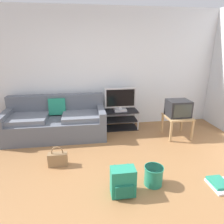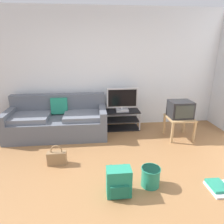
{
  "view_description": "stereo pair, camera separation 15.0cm",
  "coord_description": "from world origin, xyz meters",
  "px_view_note": "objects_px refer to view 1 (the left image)",
  "views": [
    {
      "loc": [
        -0.16,
        -2.24,
        1.89
      ],
      "look_at": [
        0.34,
        1.15,
        0.74
      ],
      "focal_mm": 31.89,
      "sensor_mm": 36.0,
      "label": 1
    },
    {
      "loc": [
        -0.01,
        -2.26,
        1.89
      ],
      "look_at": [
        0.34,
        1.15,
        0.74
      ],
      "focal_mm": 31.89,
      "sensor_mm": 36.0,
      "label": 2
    }
  ],
  "objects_px": {
    "flat_tv": "(120,100)",
    "handbag": "(58,159)",
    "side_table": "(177,119)",
    "crt_tv": "(178,108)",
    "tv_stand": "(120,119)",
    "backpack": "(123,182)",
    "cleaning_bucket": "(154,175)",
    "couch": "(56,122)"
  },
  "relations": [
    {
      "from": "backpack",
      "to": "couch",
      "type": "bearing_deg",
      "value": 132.49
    },
    {
      "from": "couch",
      "to": "handbag",
      "type": "bearing_deg",
      "value": -82.84
    },
    {
      "from": "couch",
      "to": "tv_stand",
      "type": "height_order",
      "value": "couch"
    },
    {
      "from": "flat_tv",
      "to": "cleaning_bucket",
      "type": "bearing_deg",
      "value": -87.1
    },
    {
      "from": "side_table",
      "to": "backpack",
      "type": "bearing_deg",
      "value": -133.17
    },
    {
      "from": "flat_tv",
      "to": "handbag",
      "type": "relative_size",
      "value": 2.01
    },
    {
      "from": "backpack",
      "to": "handbag",
      "type": "distance_m",
      "value": 1.23
    },
    {
      "from": "flat_tv",
      "to": "backpack",
      "type": "height_order",
      "value": "flat_tv"
    },
    {
      "from": "couch",
      "to": "side_table",
      "type": "distance_m",
      "value": 2.61
    },
    {
      "from": "couch",
      "to": "tv_stand",
      "type": "bearing_deg",
      "value": 7.65
    },
    {
      "from": "flat_tv",
      "to": "cleaning_bucket",
      "type": "height_order",
      "value": "flat_tv"
    },
    {
      "from": "flat_tv",
      "to": "handbag",
      "type": "bearing_deg",
      "value": -133.23
    },
    {
      "from": "flat_tv",
      "to": "cleaning_bucket",
      "type": "xyz_separation_m",
      "value": [
        0.1,
        -2.05,
        -0.56
      ]
    },
    {
      "from": "flat_tv",
      "to": "cleaning_bucket",
      "type": "distance_m",
      "value": 2.12
    },
    {
      "from": "backpack",
      "to": "tv_stand",
      "type": "bearing_deg",
      "value": 94.95
    },
    {
      "from": "side_table",
      "to": "tv_stand",
      "type": "bearing_deg",
      "value": 151.91
    },
    {
      "from": "couch",
      "to": "flat_tv",
      "type": "distance_m",
      "value": 1.5
    },
    {
      "from": "cleaning_bucket",
      "to": "couch",
      "type": "bearing_deg",
      "value": 129.47
    },
    {
      "from": "backpack",
      "to": "cleaning_bucket",
      "type": "bearing_deg",
      "value": 30.55
    },
    {
      "from": "couch",
      "to": "backpack",
      "type": "xyz_separation_m",
      "value": [
        1.08,
        -2.01,
        -0.12
      ]
    },
    {
      "from": "side_table",
      "to": "handbag",
      "type": "xyz_separation_m",
      "value": [
        -2.43,
        -0.79,
        -0.27
      ]
    },
    {
      "from": "couch",
      "to": "flat_tv",
      "type": "height_order",
      "value": "flat_tv"
    },
    {
      "from": "couch",
      "to": "side_table",
      "type": "bearing_deg",
      "value": -9.09
    },
    {
      "from": "side_table",
      "to": "crt_tv",
      "type": "xyz_separation_m",
      "value": [
        -0.0,
        0.02,
        0.25
      ]
    },
    {
      "from": "handbag",
      "to": "tv_stand",
      "type": "bearing_deg",
      "value": 47.23
    },
    {
      "from": "backpack",
      "to": "handbag",
      "type": "relative_size",
      "value": 1.12
    },
    {
      "from": "crt_tv",
      "to": "cleaning_bucket",
      "type": "distance_m",
      "value": 1.87
    },
    {
      "from": "couch",
      "to": "side_table",
      "type": "relative_size",
      "value": 3.98
    },
    {
      "from": "tv_stand",
      "to": "cleaning_bucket",
      "type": "distance_m",
      "value": 2.07
    },
    {
      "from": "cleaning_bucket",
      "to": "backpack",
      "type": "bearing_deg",
      "value": -163.77
    },
    {
      "from": "tv_stand",
      "to": "flat_tv",
      "type": "distance_m",
      "value": 0.49
    },
    {
      "from": "tv_stand",
      "to": "backpack",
      "type": "xyz_separation_m",
      "value": [
        -0.36,
        -2.21,
        -0.03
      ]
    },
    {
      "from": "side_table",
      "to": "flat_tv",
      "type": "bearing_deg",
      "value": 152.8
    },
    {
      "from": "backpack",
      "to": "cleaning_bucket",
      "type": "xyz_separation_m",
      "value": [
        0.47,
        0.14,
        -0.04
      ]
    },
    {
      "from": "flat_tv",
      "to": "backpack",
      "type": "xyz_separation_m",
      "value": [
        -0.36,
        -2.18,
        -0.52
      ]
    },
    {
      "from": "flat_tv",
      "to": "backpack",
      "type": "bearing_deg",
      "value": -99.46
    },
    {
      "from": "flat_tv",
      "to": "handbag",
      "type": "distance_m",
      "value": 1.97
    },
    {
      "from": "couch",
      "to": "handbag",
      "type": "height_order",
      "value": "couch"
    },
    {
      "from": "couch",
      "to": "flat_tv",
      "type": "relative_size",
      "value": 2.97
    },
    {
      "from": "couch",
      "to": "cleaning_bucket",
      "type": "height_order",
      "value": "couch"
    },
    {
      "from": "flat_tv",
      "to": "handbag",
      "type": "height_order",
      "value": "flat_tv"
    },
    {
      "from": "cleaning_bucket",
      "to": "handbag",
      "type": "bearing_deg",
      "value": 154.18
    }
  ]
}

